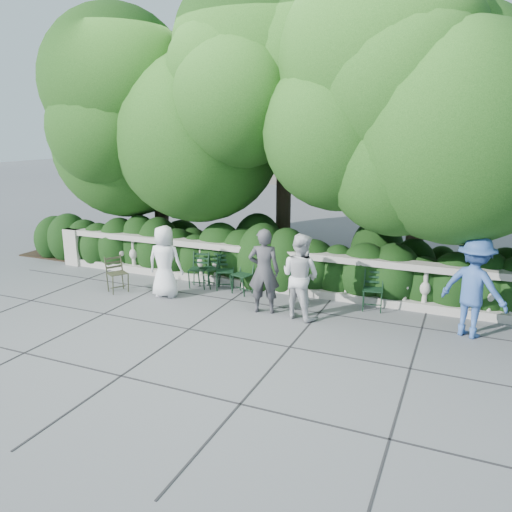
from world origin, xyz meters
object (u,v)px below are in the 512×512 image
at_px(chair_d, 225,291).
at_px(chair_e, 298,304).
at_px(chair_b, 205,288).
at_px(person_casual_man, 300,276).
at_px(chair_a, 197,289).
at_px(person_older_blue, 474,287).
at_px(person_businessman, 165,262).
at_px(chair_c, 238,295).
at_px(chair_f, 371,312).
at_px(person_woman_grey, 264,271).
at_px(chair_weathered, 121,293).

bearing_deg(chair_d, chair_e, -27.11).
distance_m(chair_b, person_casual_man, 2.91).
bearing_deg(chair_b, chair_a, -113.56).
bearing_deg(person_older_blue, person_businessman, 26.32).
relative_size(chair_a, chair_b, 1.00).
height_order(chair_a, chair_c, same).
bearing_deg(person_older_blue, chair_b, 18.01).
distance_m(person_businessman, person_casual_man, 3.15).
bearing_deg(chair_a, chair_e, -10.90).
bearing_deg(person_businessman, chair_e, -174.84).
bearing_deg(chair_b, chair_f, 16.99).
relative_size(chair_a, person_businessman, 0.52).
relative_size(person_woman_grey, person_casual_man, 1.02).
bearing_deg(person_casual_man, person_businessman, 17.45).
bearing_deg(chair_e, chair_weathered, 175.09).
relative_size(chair_b, chair_d, 1.00).
distance_m(chair_a, person_older_blue, 5.98).
height_order(chair_a, person_woman_grey, person_woman_grey).
bearing_deg(chair_d, chair_weathered, -175.30).
bearing_deg(chair_d, person_older_blue, -28.24).
xyz_separation_m(chair_weathered, person_businessman, (1.06, 0.26, 0.80)).
height_order(chair_b, chair_f, same).
height_order(chair_f, person_older_blue, person_older_blue).
bearing_deg(chair_weathered, chair_c, -38.67).
height_order(chair_a, chair_e, same).
bearing_deg(chair_a, person_woman_grey, -31.16).
relative_size(chair_e, person_businessman, 0.52).
bearing_deg(chair_a, person_casual_man, -25.37).
distance_m(chair_c, chair_weathered, 2.69).
relative_size(chair_e, person_woman_grey, 0.48).
relative_size(person_businessman, person_casual_man, 0.95).
bearing_deg(person_older_blue, chair_d, 17.77).
bearing_deg(person_casual_man, person_woman_grey, 19.45).
xyz_separation_m(chair_d, chair_weathered, (-2.10, -1.09, 0.00)).
distance_m(chair_d, person_casual_man, 2.43).
bearing_deg(chair_e, person_woman_grey, -141.92).
height_order(chair_a, person_businessman, person_businessman).
height_order(chair_c, chair_d, same).
bearing_deg(chair_e, person_older_blue, -24.62).
distance_m(chair_d, chair_e, 1.84).
xyz_separation_m(chair_c, chair_weathered, (-2.50, -0.97, 0.00)).
distance_m(chair_c, person_businessman, 1.80).
distance_m(chair_b, chair_e, 2.37).
bearing_deg(chair_c, chair_a, -164.96).
distance_m(chair_c, person_casual_man, 2.04).
bearing_deg(chair_weathered, person_casual_man, -56.58).
bearing_deg(person_casual_man, chair_a, 2.95).
bearing_deg(chair_weathered, chair_e, -46.14).
distance_m(chair_c, person_older_blue, 4.93).
xyz_separation_m(chair_c, chair_e, (1.43, -0.01, 0.00)).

